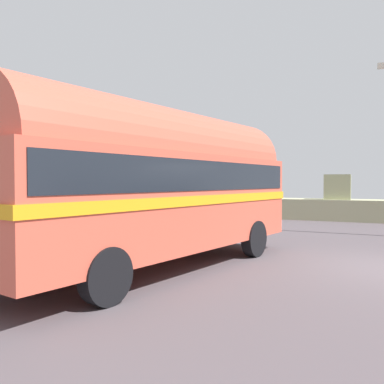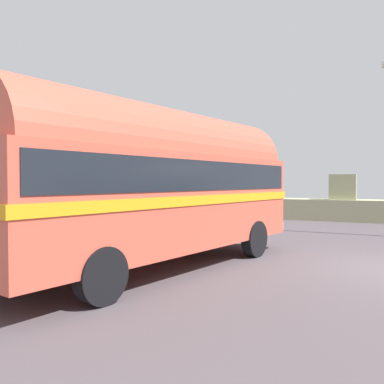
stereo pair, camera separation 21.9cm
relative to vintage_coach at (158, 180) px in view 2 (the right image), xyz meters
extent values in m
sphere|color=tan|center=(-7.10, 13.84, -0.48)|extent=(0.93, 0.93, 0.93)
sphere|color=#A4B66F|center=(-1.98, 14.34, -0.31)|extent=(1.29, 1.29, 1.29)
cube|color=tan|center=(2.76, 13.80, -0.31)|extent=(1.32, 1.08, 1.29)
cylinder|color=black|center=(-0.58, 2.76, -1.55)|extent=(0.46, 1.00, 0.96)
cylinder|color=black|center=(1.59, 2.33, -1.55)|extent=(0.46, 1.00, 0.96)
cylinder|color=black|center=(-1.59, -2.34, -1.55)|extent=(0.46, 1.00, 0.96)
cylinder|color=black|center=(0.57, -2.77, -1.55)|extent=(0.46, 1.00, 0.96)
cube|color=#D1533E|center=(0.00, 0.00, -0.48)|extent=(3.99, 8.71, 2.10)
cylinder|color=#D1533E|center=(0.00, 0.00, 0.57)|extent=(3.73, 8.34, 2.20)
cube|color=orange|center=(0.00, 0.00, -0.42)|extent=(4.06, 8.80, 0.20)
cube|color=black|center=(0.00, 0.00, 0.10)|extent=(3.96, 8.38, 0.64)
cube|color=silver|center=(0.83, 4.18, -1.35)|extent=(2.27, 0.60, 0.28)
cylinder|color=black|center=(-4.63, 4.24, -1.55)|extent=(0.58, 1.00, 0.96)
cylinder|color=black|center=(-2.54, 3.52, -1.55)|extent=(0.58, 1.00, 0.96)
cube|color=#C74B30|center=(-4.43, 1.42, -0.48)|extent=(5.00, 8.72, 2.10)
cylinder|color=#C74B30|center=(-4.43, 1.42, 0.57)|extent=(4.70, 8.34, 2.20)
cube|color=#235A97|center=(-4.43, 1.42, -0.42)|extent=(5.08, 8.82, 0.20)
cube|color=black|center=(-4.43, 1.42, 0.10)|extent=(4.93, 8.42, 0.64)
cube|color=silver|center=(-3.04, 5.46, -1.35)|extent=(2.21, 0.89, 0.28)
camera|label=1|loc=(4.50, -8.02, -0.03)|focal=37.45mm
camera|label=2|loc=(4.70, -7.93, -0.03)|focal=37.45mm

